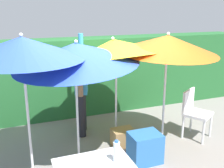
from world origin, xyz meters
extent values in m
plane|color=gray|center=(0.00, 0.00, 0.00)|extent=(24.00, 24.00, 0.00)
cube|color=#23602D|center=(0.00, 2.00, 0.85)|extent=(8.00, 0.70, 1.69)
cylinder|color=silver|center=(-0.67, 0.04, 0.76)|extent=(0.04, 0.04, 1.53)
cone|color=blue|center=(-0.66, 0.03, 1.69)|extent=(1.86, 1.84, 0.55)
sphere|color=silver|center=(-0.66, 0.02, 1.87)|extent=(0.05, 0.05, 0.05)
cylinder|color=silver|center=(-1.40, -0.12, 0.85)|extent=(0.04, 0.04, 1.69)
cone|color=blue|center=(-1.39, -0.12, 1.84)|extent=(1.63, 1.63, 0.33)
sphere|color=silver|center=(-1.39, -0.12, 2.00)|extent=(0.05, 0.05, 0.05)
cylinder|color=silver|center=(0.80, -0.07, 0.82)|extent=(0.04, 0.04, 1.63)
cone|color=#EA5919|center=(0.80, -0.07, 1.78)|extent=(1.62, 1.63, 0.39)
sphere|color=silver|center=(0.81, -0.06, 1.94)|extent=(0.05, 0.05, 0.05)
cylinder|color=silver|center=(0.14, 0.46, 0.75)|extent=(0.04, 0.04, 1.50)
cone|color=yellow|center=(0.10, 0.45, 1.66)|extent=(1.93, 1.92, 0.83)
sphere|color=silver|center=(0.07, 0.44, 1.84)|extent=(0.05, 0.05, 0.05)
cylinder|color=black|center=(-0.33, 1.03, 0.41)|extent=(0.14, 0.14, 0.82)
cylinder|color=black|center=(-0.42, 0.76, 0.41)|extent=(0.14, 0.14, 0.82)
cube|color=#338EC6|center=(-0.38, 0.90, 1.10)|extent=(0.32, 0.41, 0.56)
sphere|color=#8C6647|center=(-0.38, 0.90, 1.49)|extent=(0.22, 0.22, 0.22)
cylinder|color=#338EC6|center=(-0.30, 1.11, 1.60)|extent=(0.11, 0.11, 0.56)
cylinder|color=#8C6647|center=(-0.45, 0.68, 1.08)|extent=(0.11, 0.11, 0.52)
cylinder|color=silver|center=(1.48, -0.30, 0.22)|extent=(0.04, 0.04, 0.44)
cylinder|color=silver|center=(1.81, -0.11, 0.22)|extent=(0.04, 0.04, 0.44)
cylinder|color=silver|center=(1.29, 0.02, 0.22)|extent=(0.04, 0.04, 0.44)
cylinder|color=silver|center=(1.61, 0.22, 0.22)|extent=(0.04, 0.04, 0.44)
cube|color=silver|center=(1.55, -0.04, 0.47)|extent=(0.60, 0.60, 0.05)
cube|color=silver|center=(1.45, 0.13, 0.69)|extent=(0.40, 0.26, 0.40)
cube|color=#2D6BB7|center=(0.27, -0.42, 0.24)|extent=(0.48, 0.38, 0.47)
cube|color=#9E7A4C|center=(0.16, 0.18, 0.15)|extent=(0.38, 0.30, 0.29)
cube|color=silver|center=(-0.85, -1.42, 0.75)|extent=(0.80, 0.60, 0.03)
cylinder|color=silver|center=(-0.60, -1.41, 0.88)|extent=(0.07, 0.07, 0.22)
cylinder|color=#2D60B7|center=(-0.60, -1.41, 1.00)|extent=(0.04, 0.04, 0.02)
camera|label=1|loc=(-1.53, -3.71, 2.32)|focal=42.81mm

